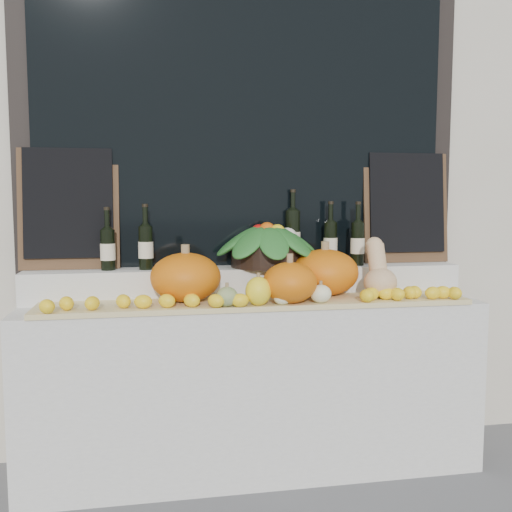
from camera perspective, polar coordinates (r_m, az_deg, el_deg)
storefront_facade at (r=3.68m, az=-2.34°, el=19.01°), size 7.00×0.94×4.50m
display_sill at (r=3.03m, az=-0.26°, el=-12.76°), size 2.30×0.55×0.88m
rear_tier at (r=3.05m, az=-0.76°, el=-2.57°), size 2.30×0.25×0.16m
straw_bedding at (r=2.80m, az=0.18°, el=-4.75°), size 2.10×0.32×0.02m
pumpkin_left at (r=2.77m, az=-7.05°, el=-2.12°), size 0.45×0.45×0.24m
pumpkin_right at (r=2.96m, az=6.90°, el=-1.62°), size 0.43×0.43×0.24m
pumpkin_center at (r=2.72m, az=3.40°, el=-2.67°), size 0.34×0.34×0.20m
butternut_squash at (r=2.95m, az=12.19°, el=-1.73°), size 0.17×0.22×0.30m
decorative_gourds at (r=2.68m, az=1.48°, el=-3.79°), size 0.56×0.13×0.16m
lemon_heap at (r=2.68m, az=0.61°, el=-4.24°), size 2.20×0.16×0.06m
produce_bowl at (r=3.03m, az=1.12°, el=1.17°), size 0.59×0.59×0.25m
wine_bottle_far_left at (r=2.99m, az=-14.60°, el=0.70°), size 0.08×0.08×0.32m
wine_bottle_near_left at (r=2.97m, az=-10.97°, el=0.90°), size 0.08×0.08×0.34m
wine_bottle_tall at (r=3.13m, az=3.69°, el=1.92°), size 0.08×0.08×0.41m
wine_bottle_near_right at (r=3.14m, az=7.45°, el=1.33°), size 0.08×0.08×0.35m
wine_bottle_far_right at (r=3.15m, az=10.12°, el=1.29°), size 0.08×0.08×0.35m
chalkboard_left at (r=3.07m, az=-18.22°, el=4.75°), size 0.50×0.09×0.62m
chalkboard_right at (r=3.36m, az=14.79°, el=4.91°), size 0.50×0.09×0.62m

